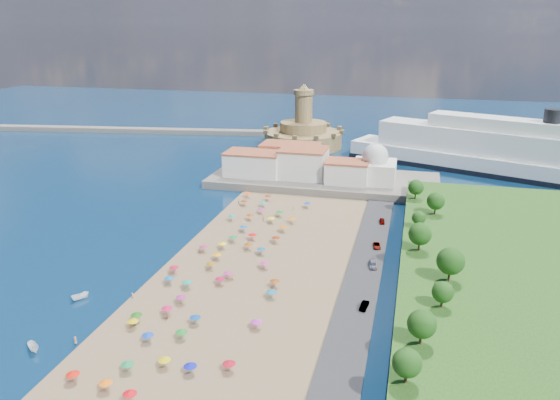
# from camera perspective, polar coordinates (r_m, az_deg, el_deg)

# --- Properties ---
(ground) EXTENTS (700.00, 700.00, 0.00)m
(ground) POSITION_cam_1_polar(r_m,az_deg,el_deg) (154.89, -3.71, -5.50)
(ground) COLOR #071938
(ground) RESTS_ON ground
(terrace) EXTENTS (90.00, 36.00, 3.00)m
(terrace) POSITION_cam_1_polar(r_m,az_deg,el_deg) (219.20, 4.59, 2.05)
(terrace) COLOR #59544C
(terrace) RESTS_ON ground
(jetty) EXTENTS (18.00, 70.00, 2.40)m
(jetty) POSITION_cam_1_polar(r_m,az_deg,el_deg) (256.62, 1.06, 4.42)
(jetty) COLOR #59544C
(jetty) RESTS_ON ground
(breakwater) EXTENTS (199.03, 34.77, 2.60)m
(breakwater) POSITION_cam_1_polar(r_m,az_deg,el_deg) (332.19, -13.93, 7.07)
(breakwater) COLOR #59544C
(breakwater) RESTS_ON ground
(waterfront_buildings) EXTENTS (57.00, 29.00, 11.00)m
(waterfront_buildings) POSITION_cam_1_polar(r_m,az_deg,el_deg) (220.56, 1.31, 3.92)
(waterfront_buildings) COLOR silver
(waterfront_buildings) RESTS_ON terrace
(domed_building) EXTENTS (16.00, 16.00, 15.00)m
(domed_building) POSITION_cam_1_polar(r_m,az_deg,el_deg) (213.08, 9.86, 3.45)
(domed_building) COLOR silver
(domed_building) RESTS_ON terrace
(fortress) EXTENTS (40.00, 40.00, 32.40)m
(fortress) POSITION_cam_1_polar(r_m,az_deg,el_deg) (284.06, 2.45, 6.88)
(fortress) COLOR olive
(fortress) RESTS_ON ground
(cruise_ship) EXTENTS (132.09, 66.82, 29.24)m
(cruise_ship) POSITION_cam_1_polar(r_m,az_deg,el_deg) (249.69, 22.13, 4.45)
(cruise_ship) COLOR black
(cruise_ship) RESTS_ON ground
(beach_parasols) EXTENTS (31.39, 116.29, 2.20)m
(beach_parasols) POSITION_cam_1_polar(r_m,az_deg,el_deg) (145.05, -5.65, -6.32)
(beach_parasols) COLOR gray
(beach_parasols) RESTS_ON beach
(beachgoers) EXTENTS (25.63, 92.36, 1.74)m
(beachgoers) POSITION_cam_1_polar(r_m,az_deg,el_deg) (151.43, -6.39, -5.70)
(beachgoers) COLOR tan
(beachgoers) RESTS_ON beach
(moored_boats) EXTENTS (7.30, 24.88, 1.66)m
(moored_boats) POSITION_cam_1_polar(r_m,az_deg,el_deg) (129.15, -22.19, -11.61)
(moored_boats) COLOR white
(moored_boats) RESTS_ON ground
(parked_cars) EXTENTS (2.80, 60.63, 1.42)m
(parked_cars) POSITION_cam_1_polar(r_m,az_deg,el_deg) (151.63, 9.88, -5.72)
(parked_cars) COLOR gray
(parked_cars) RESTS_ON promenade
(hillside_trees) EXTENTS (14.00, 105.30, 8.01)m
(hillside_trees) POSITION_cam_1_polar(r_m,az_deg,el_deg) (137.29, 15.29, -4.70)
(hillside_trees) COLOR #382314
(hillside_trees) RESTS_ON hillside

